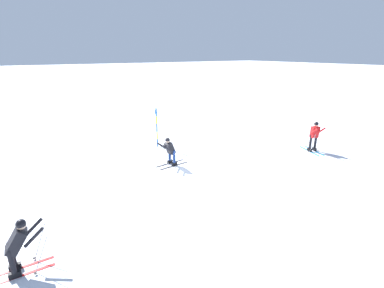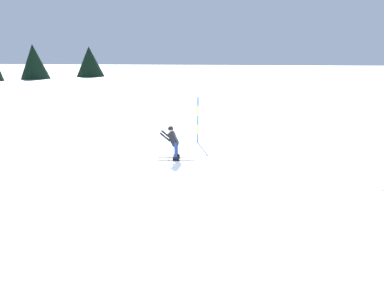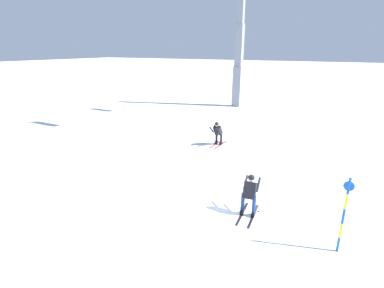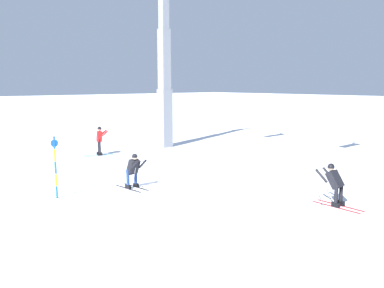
{
  "view_description": "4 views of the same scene",
  "coord_description": "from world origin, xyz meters",
  "px_view_note": "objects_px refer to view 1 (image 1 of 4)",
  "views": [
    {
      "loc": [
        6.07,
        10.15,
        5.4
      ],
      "look_at": [
        -0.68,
        -0.29,
        1.22
      ],
      "focal_mm": 25.66,
      "sensor_mm": 36.0,
      "label": 1
    },
    {
      "loc": [
        -2.42,
        12.5,
        4.4
      ],
      "look_at": [
        -0.94,
        0.7,
        1.2
      ],
      "focal_mm": 31.37,
      "sensor_mm": 36.0,
      "label": 2
    },
    {
      "loc": [
        -8.92,
        -3.73,
        5.65
      ],
      "look_at": [
        -0.71,
        0.75,
        2.56
      ],
      "focal_mm": 27.32,
      "sensor_mm": 36.0,
      "label": 3
    },
    {
      "loc": [
        13.54,
        -9.62,
        4.27
      ],
      "look_at": [
        0.72,
        1.5,
        1.66
      ],
      "focal_mm": 36.9,
      "sensor_mm": 36.0,
      "label": 4
    }
  ],
  "objects_px": {
    "skier_carving_main": "(170,150)",
    "skier_distant_uphill": "(315,134)",
    "skier_distant_downhill": "(17,243)",
    "trail_marker_pole": "(157,126)"
  },
  "relations": [
    {
      "from": "skier_carving_main",
      "to": "skier_distant_uphill",
      "type": "bearing_deg",
      "value": 161.47
    },
    {
      "from": "skier_distant_uphill",
      "to": "skier_distant_downhill",
      "type": "relative_size",
      "value": 0.97
    },
    {
      "from": "skier_carving_main",
      "to": "trail_marker_pole",
      "type": "distance_m",
      "value": 3.05
    },
    {
      "from": "skier_distant_uphill",
      "to": "skier_distant_downhill",
      "type": "distance_m",
      "value": 14.45
    },
    {
      "from": "skier_distant_uphill",
      "to": "trail_marker_pole",
      "type": "bearing_deg",
      "value": -38.08
    },
    {
      "from": "skier_carving_main",
      "to": "skier_distant_downhill",
      "type": "bearing_deg",
      "value": 32.09
    },
    {
      "from": "trail_marker_pole",
      "to": "skier_distant_downhill",
      "type": "relative_size",
      "value": 1.29
    },
    {
      "from": "trail_marker_pole",
      "to": "skier_distant_uphill",
      "type": "xyz_separation_m",
      "value": [
        -7.08,
        5.55,
        -0.24
      ]
    },
    {
      "from": "trail_marker_pole",
      "to": "skier_distant_downhill",
      "type": "xyz_separation_m",
      "value": [
        7.29,
        7.03,
        -0.4
      ]
    },
    {
      "from": "skier_distant_downhill",
      "to": "skier_carving_main",
      "type": "bearing_deg",
      "value": -147.91
    }
  ]
}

